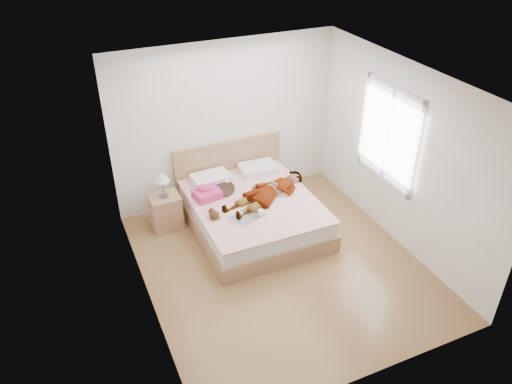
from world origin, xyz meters
The scene contains 11 objects.
ground centered at (0.00, 0.00, 0.00)m, with size 4.00×4.00×0.00m, color #4B2D17.
woman centered at (0.24, 0.96, 0.62)m, with size 0.58×1.53×0.21m, color white.
hair centered at (-0.33, 1.41, 0.55)m, with size 0.41×0.51×0.08m, color black.
phone centered at (-0.26, 1.36, 0.69)m, with size 0.04×0.09×0.01m, color silver.
room_shell centered at (1.77, 0.30, 1.50)m, with size 4.00×4.00×4.00m.
bed centered at (0.00, 1.04, 0.28)m, with size 1.80×2.08×1.00m.
towel centered at (-0.60, 1.29, 0.59)m, with size 0.42×0.36×0.20m.
magazine centered at (-0.25, 0.58, 0.52)m, with size 0.56×0.46×0.03m.
coffee_mug centered at (-0.07, 0.53, 0.56)m, with size 0.12×0.10×0.09m.
plush_toy centered at (-0.69, 0.75, 0.57)m, with size 0.15×0.22×0.12m.
nightstand centered at (-1.19, 1.53, 0.31)m, with size 0.44×0.39×0.95m.
Camera 1 is at (-2.46, -4.70, 4.49)m, focal length 35.00 mm.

